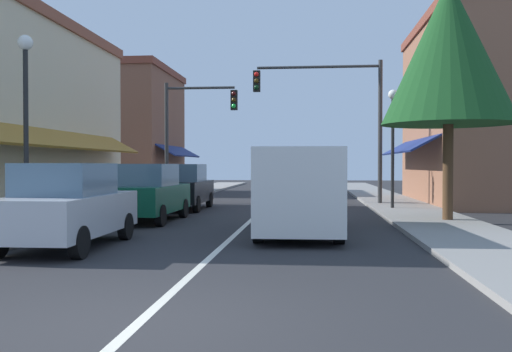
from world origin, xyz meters
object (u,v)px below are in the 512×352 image
parked_car_second_left (147,193)px  traffic_signal_left_corner (190,123)px  traffic_signal_mast_arm (337,107)px  tree_right_near (449,52)px  street_lamp_left_near (26,101)px  parked_car_nearest_left (68,206)px  parked_car_third_left (183,187)px  street_lamp_right_mid (393,129)px  van_in_lane (298,189)px

parked_car_second_left → traffic_signal_left_corner: bearing=94.3°
traffic_signal_mast_arm → tree_right_near: 7.75m
street_lamp_left_near → parked_car_nearest_left: bearing=-43.7°
parked_car_third_left → street_lamp_right_mid: (8.01, 0.21, 2.22)m
parked_car_nearest_left → street_lamp_right_mid: street_lamp_right_mid is taller
parked_car_second_left → tree_right_near: 9.96m
parked_car_third_left → traffic_signal_mast_arm: traffic_signal_mast_arm is taller
parked_car_nearest_left → tree_right_near: bearing=31.8°
parked_car_nearest_left → traffic_signal_mast_arm: size_ratio=0.67×
parked_car_nearest_left → traffic_signal_left_corner: traffic_signal_left_corner is taller
traffic_signal_left_corner → parked_car_third_left: bearing=-81.6°
van_in_lane → street_lamp_left_near: size_ratio=1.07×
van_in_lane → tree_right_near: (4.34, 3.07, 3.93)m
van_in_lane → parked_car_second_left: bearing=147.8°
parked_car_second_left → parked_car_third_left: bearing=90.0°
street_lamp_left_near → van_in_lane: bearing=8.7°
parked_car_nearest_left → traffic_signal_left_corner: bearing=91.1°
van_in_lane → parked_car_nearest_left: bearing=-151.4°
parked_car_nearest_left → traffic_signal_left_corner: (-0.49, 14.19, 2.80)m
van_in_lane → traffic_signal_left_corner: traffic_signal_left_corner is taller
parked_car_second_left → street_lamp_left_near: size_ratio=0.85×
street_lamp_left_near → street_lamp_right_mid: bearing=40.8°
parked_car_third_left → street_lamp_left_near: street_lamp_left_near is taller
parked_car_nearest_left → tree_right_near: (9.09, 5.82, 4.19)m
parked_car_third_left → traffic_signal_left_corner: (-0.60, 4.08, 2.80)m
parked_car_third_left → van_in_lane: 8.71m
traffic_signal_left_corner → parked_car_second_left: bearing=-86.4°
parked_car_third_left → traffic_signal_left_corner: traffic_signal_left_corner is taller
traffic_signal_left_corner → street_lamp_right_mid: bearing=-24.2°
traffic_signal_left_corner → tree_right_near: bearing=-41.2°
traffic_signal_mast_arm → street_lamp_left_near: traffic_signal_mast_arm is taller
parked_car_nearest_left → tree_right_near: tree_right_near is taller
traffic_signal_mast_arm → street_lamp_right_mid: (1.97, -2.62, -1.13)m
parked_car_nearest_left → van_in_lane: size_ratio=0.79×
traffic_signal_mast_arm → parked_car_third_left: bearing=-154.9°
van_in_lane → traffic_signal_mast_arm: size_ratio=0.84×
van_in_lane → traffic_signal_left_corner: (-5.23, 11.45, 2.53)m
traffic_signal_left_corner → street_lamp_left_near: size_ratio=1.14×
parked_car_second_left → van_in_lane: (4.69, -2.79, 0.27)m
traffic_signal_mast_arm → street_lamp_right_mid: traffic_signal_mast_arm is taller
parked_car_second_left → tree_right_near: (9.03, 0.29, 4.19)m
parked_car_third_left → street_lamp_left_near: size_ratio=0.84×
parked_car_second_left → traffic_signal_mast_arm: size_ratio=0.67×
parked_car_second_left → van_in_lane: 5.46m
parked_car_third_left → tree_right_near: tree_right_near is taller
traffic_signal_mast_arm → parked_car_nearest_left: bearing=-115.4°
parked_car_third_left → tree_right_near: (8.98, -4.29, 4.19)m
tree_right_near → parked_car_nearest_left: bearing=-147.4°
parked_car_second_left → street_lamp_right_mid: bearing=31.4°
van_in_lane → traffic_signal_mast_arm: 10.74m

